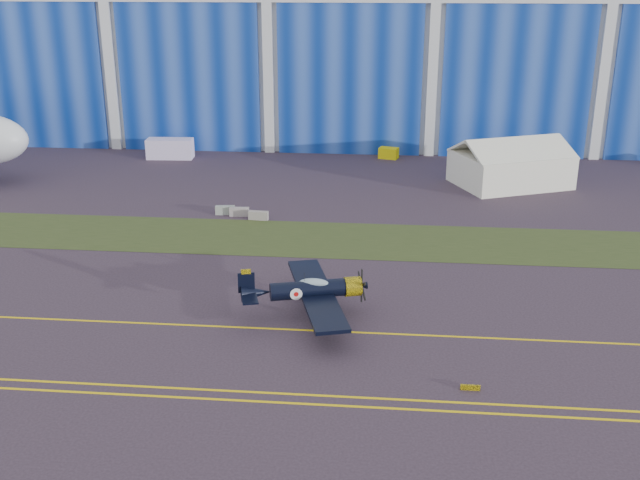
# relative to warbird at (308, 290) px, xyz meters

# --- Properties ---
(ground) EXTENTS (260.00, 260.00, 0.00)m
(ground) POSITION_rel_warbird_xyz_m (-11.08, 2.62, -2.10)
(ground) COLOR #382B38
(ground) RESTS_ON ground
(grass_median) EXTENTS (260.00, 10.00, 0.02)m
(grass_median) POSITION_rel_warbird_xyz_m (-11.08, 16.62, -2.08)
(grass_median) COLOR #475128
(grass_median) RESTS_ON ground
(hangar) EXTENTS (220.00, 45.70, 30.00)m
(hangar) POSITION_rel_warbird_xyz_m (-11.08, 74.40, 12.86)
(hangar) COLOR silver
(hangar) RESTS_ON ground
(taxiway_centreline) EXTENTS (200.00, 0.20, 0.02)m
(taxiway_centreline) POSITION_rel_warbird_xyz_m (-11.08, -2.38, -2.09)
(taxiway_centreline) COLOR yellow
(taxiway_centreline) RESTS_ON ground
(edge_line_near) EXTENTS (80.00, 0.20, 0.02)m
(edge_line_near) POSITION_rel_warbird_xyz_m (-11.08, -11.88, -2.09)
(edge_line_near) COLOR yellow
(edge_line_near) RESTS_ON ground
(edge_line_far) EXTENTS (80.00, 0.20, 0.02)m
(edge_line_far) POSITION_rel_warbird_xyz_m (-11.08, -10.88, -2.09)
(edge_line_far) COLOR yellow
(edge_line_far) RESTS_ON ground
(guard_board_right) EXTENTS (1.20, 0.15, 0.35)m
(guard_board_right) POSITION_rel_warbird_xyz_m (10.92, -9.38, -1.92)
(guard_board_right) COLOR yellow
(guard_board_right) RESTS_ON ground
(warbird) EXTENTS (13.67, 15.19, 3.80)m
(warbird) POSITION_rel_warbird_xyz_m (0.00, 0.00, 0.00)
(warbird) COLOR black
(warbird) RESTS_ON ground
(tent) EXTENTS (15.02, 13.26, 5.78)m
(tent) POSITION_rel_warbird_xyz_m (19.86, 37.76, 0.79)
(tent) COLOR white
(tent) RESTS_ON ground
(shipping_container) EXTENTS (6.24, 2.79, 2.65)m
(shipping_container) POSITION_rel_warbird_xyz_m (-23.91, 46.86, -0.77)
(shipping_container) COLOR #DCC9FA
(shipping_container) RESTS_ON ground
(tug) EXTENTS (2.83, 2.19, 1.45)m
(tug) POSITION_rel_warbird_xyz_m (5.46, 49.59, -1.37)
(tug) COLOR yellow
(tug) RESTS_ON ground
(barrier_a) EXTENTS (2.06, 0.82, 0.90)m
(barrier_a) POSITION_rel_warbird_xyz_m (-11.30, 23.32, -1.65)
(barrier_a) COLOR gray
(barrier_a) RESTS_ON ground
(barrier_b) EXTENTS (2.03, 0.70, 0.90)m
(barrier_b) POSITION_rel_warbird_xyz_m (-9.72, 22.92, -1.65)
(barrier_b) COLOR gray
(barrier_b) RESTS_ON ground
(barrier_c) EXTENTS (2.04, 0.73, 0.90)m
(barrier_c) POSITION_rel_warbird_xyz_m (-7.53, 21.86, -1.65)
(barrier_c) COLOR gray
(barrier_c) RESTS_ON ground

